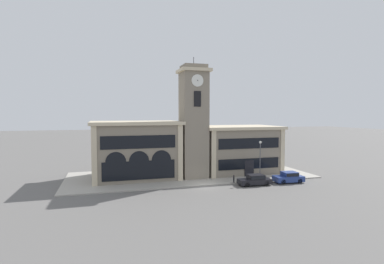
{
  "coord_description": "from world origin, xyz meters",
  "views": [
    {
      "loc": [
        -12.71,
        -37.04,
        9.63
      ],
      "look_at": [
        -0.79,
        3.54,
        7.01
      ],
      "focal_mm": 28.0,
      "sensor_mm": 36.0,
      "label": 1
    }
  ],
  "objects_px": {
    "parked_car_mid": "(289,177)",
    "bollard": "(234,179)",
    "street_lamp": "(260,154)",
    "parked_car_near": "(255,180)"
  },
  "relations": [
    {
      "from": "parked_car_near",
      "to": "bollard",
      "type": "height_order",
      "value": "parked_car_near"
    },
    {
      "from": "street_lamp",
      "to": "parked_car_mid",
      "type": "bearing_deg",
      "value": -30.14
    },
    {
      "from": "parked_car_near",
      "to": "parked_car_mid",
      "type": "xyz_separation_m",
      "value": [
        5.23,
        0.0,
        0.04
      ]
    },
    {
      "from": "street_lamp",
      "to": "bollard",
      "type": "relative_size",
      "value": 5.25
    },
    {
      "from": "parked_car_mid",
      "to": "street_lamp",
      "type": "xyz_separation_m",
      "value": [
        -3.41,
        1.98,
        3.05
      ]
    },
    {
      "from": "parked_car_mid",
      "to": "bollard",
      "type": "distance_m",
      "value": 7.8
    },
    {
      "from": "parked_car_mid",
      "to": "street_lamp",
      "type": "bearing_deg",
      "value": -26.98
    },
    {
      "from": "parked_car_mid",
      "to": "bollard",
      "type": "height_order",
      "value": "parked_car_mid"
    },
    {
      "from": "parked_car_mid",
      "to": "street_lamp",
      "type": "distance_m",
      "value": 4.98
    },
    {
      "from": "parked_car_near",
      "to": "street_lamp",
      "type": "height_order",
      "value": "street_lamp"
    }
  ]
}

